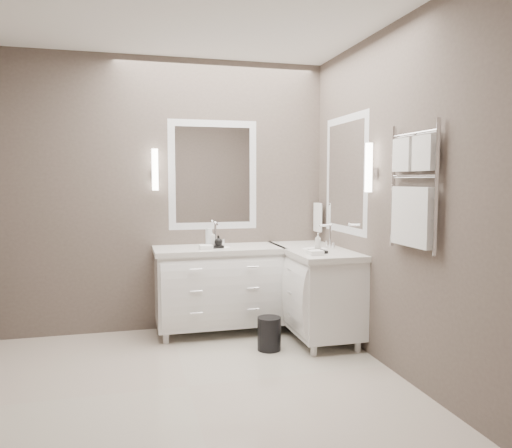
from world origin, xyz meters
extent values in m
cube|color=beige|center=(0.00, 0.00, -0.01)|extent=(3.20, 3.00, 0.01)
cube|color=white|center=(0.00, 0.00, 2.71)|extent=(3.20, 3.00, 0.01)
cube|color=#564B45|center=(0.00, 1.50, 1.35)|extent=(3.20, 0.01, 2.70)
cube|color=#564B45|center=(0.00, -1.50, 1.35)|extent=(3.20, 0.01, 2.70)
cube|color=#564B45|center=(1.60, 0.00, 1.35)|extent=(0.01, 3.00, 2.70)
cube|color=white|center=(0.45, 1.23, 0.45)|extent=(1.20, 0.55, 0.70)
cube|color=silver|center=(0.45, 1.23, 0.82)|extent=(1.24, 0.59, 0.05)
ellipsoid|color=white|center=(0.45, 1.23, 0.81)|extent=(0.36, 0.28, 0.12)
cylinder|color=white|center=(0.45, 1.39, 0.96)|extent=(0.02, 0.02, 0.22)
cube|color=white|center=(1.33, 0.90, 0.45)|extent=(0.55, 1.20, 0.70)
cube|color=silver|center=(1.33, 0.90, 0.82)|extent=(0.59, 1.24, 0.05)
ellipsoid|color=white|center=(1.33, 0.90, 0.81)|extent=(0.36, 0.28, 0.12)
cylinder|color=white|center=(1.49, 0.90, 0.96)|extent=(0.02, 0.02, 0.22)
cube|color=white|center=(0.45, 1.49, 1.55)|extent=(0.90, 0.02, 1.10)
cube|color=white|center=(0.45, 1.49, 1.55)|extent=(0.77, 0.02, 0.96)
cube|color=white|center=(1.59, 0.80, 1.55)|extent=(0.02, 0.90, 1.10)
cube|color=white|center=(1.59, 0.80, 1.55)|extent=(0.02, 0.90, 0.96)
cube|color=white|center=(-0.13, 1.43, 1.55)|extent=(0.05, 0.05, 0.10)
cylinder|color=white|center=(-0.13, 1.43, 1.60)|extent=(0.06, 0.06, 0.40)
cube|color=white|center=(1.53, 0.22, 1.55)|extent=(0.05, 0.05, 0.10)
cylinder|color=white|center=(1.53, 0.22, 1.60)|extent=(0.06, 0.06, 0.40)
cylinder|color=white|center=(1.55, 1.36, 1.25)|extent=(0.02, 0.22, 0.02)
cube|color=white|center=(1.54, 1.36, 1.11)|extent=(0.03, 0.17, 0.30)
cylinder|color=white|center=(1.56, -0.68, 1.45)|extent=(0.03, 0.03, 0.90)
cylinder|color=white|center=(1.56, -0.12, 1.45)|extent=(0.03, 0.03, 0.90)
cube|color=white|center=(1.55, -0.53, 1.68)|extent=(0.06, 0.22, 0.24)
cube|color=white|center=(1.55, -0.27, 1.68)|extent=(0.06, 0.22, 0.24)
cube|color=white|center=(1.55, -0.40, 1.24)|extent=(0.06, 0.46, 0.42)
cylinder|color=black|center=(0.79, 0.61, 0.15)|extent=(0.23, 0.23, 0.29)
cube|color=black|center=(0.41, 1.18, 0.86)|extent=(0.16, 0.12, 0.02)
cube|color=black|center=(1.25, 0.62, 0.86)|extent=(0.14, 0.18, 0.02)
cylinder|color=silver|center=(0.35, 1.19, 0.94)|extent=(0.08, 0.08, 0.18)
imported|color=white|center=(0.38, 1.20, 0.95)|extent=(0.08, 0.08, 0.15)
imported|color=black|center=(0.44, 1.15, 0.92)|extent=(0.10, 0.10, 0.10)
imported|color=white|center=(1.25, 0.62, 0.95)|extent=(0.07, 0.07, 0.15)
camera|label=1|loc=(-0.40, -3.52, 1.50)|focal=35.00mm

